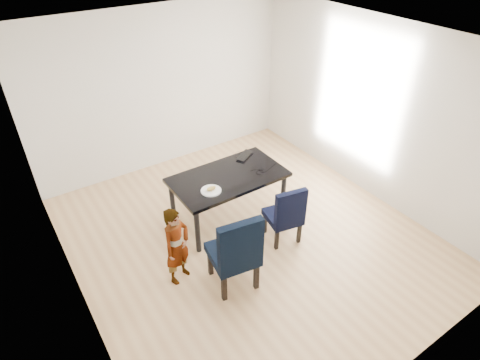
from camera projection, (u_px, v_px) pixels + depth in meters
floor at (248, 236)px, 5.70m from camera, size 4.50×5.00×0.01m
ceiling at (251, 42)px, 4.17m from camera, size 4.50×5.00×0.01m
wall_back at (163, 90)px, 6.65m from camera, size 4.50×0.01×2.70m
wall_front at (427, 287)px, 3.22m from camera, size 4.50×0.01×2.70m
wall_left at (59, 220)px, 3.90m from camera, size 0.01×5.00×2.70m
wall_right at (373, 111)px, 5.97m from camera, size 0.01×5.00×2.70m
dining_table at (229, 197)px, 5.83m from camera, size 1.60×0.90×0.75m
chair_left at (233, 248)px, 4.71m from camera, size 0.61×0.63×1.11m
chair_right at (283, 212)px, 5.43m from camera, size 0.52×0.53×0.91m
child at (177, 246)px, 4.77m from camera, size 0.46×0.39×1.07m
plate at (211, 191)px, 5.31m from camera, size 0.33×0.33×0.02m
sandwich at (211, 188)px, 5.29m from camera, size 0.15×0.09×0.06m
laptop at (242, 155)px, 6.06m from camera, size 0.40×0.36×0.03m
cable_tangle at (261, 172)px, 5.70m from camera, size 0.18×0.18×0.01m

